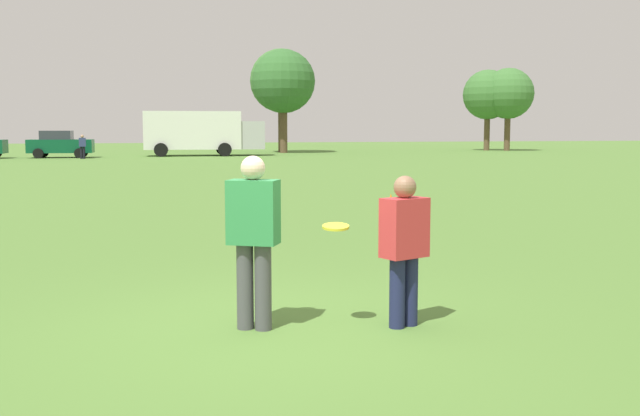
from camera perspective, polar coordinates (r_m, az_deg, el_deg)
The scene contains 12 objects.
ground_plane at distance 7.49m, azimuth -3.59°, elevation -9.25°, with size 189.24×189.24×0.00m, color #517A33.
player_thrower at distance 7.27m, azimuth -5.17°, elevation -1.89°, with size 0.56×0.46×1.73m.
player_defender at distance 7.40m, azimuth 6.54°, elevation -2.70°, with size 0.52×0.41×1.53m.
frisbee at distance 7.31m, azimuth 1.23°, elevation -1.46°, with size 0.27×0.27×0.07m.
traffic_cone at distance 17.24m, azimuth 5.50°, elevation 0.30°, with size 0.32×0.32×0.48m.
parked_car_center at distance 52.83m, azimuth -19.48°, elevation 4.69°, with size 4.28×2.38×1.82m.
box_truck at distance 53.90m, azimuth -9.17°, elevation 5.87°, with size 8.61×3.29×3.18m.
bystander_sideline_watcher at distance 50.45m, azimuth -17.91°, elevation 4.65°, with size 0.43×0.25×1.57m.
tree_west_oak at distance 59.71m, azimuth -2.85°, elevation 9.73°, with size 5.08×5.08×8.25m.
tree_west_maple at distance 61.68m, azimuth -2.99°, elevation 9.78°, with size 5.23×5.23×8.50m.
tree_center_elm at distance 67.84m, azimuth 12.85°, elevation 8.53°, with size 4.40×4.40×7.16m.
tree_east_birch at distance 67.50m, azimuth 14.36°, elevation 8.55°, with size 4.46×4.46×7.24m.
Camera 1 is at (-1.26, -7.10, 1.99)m, focal length 41.35 mm.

